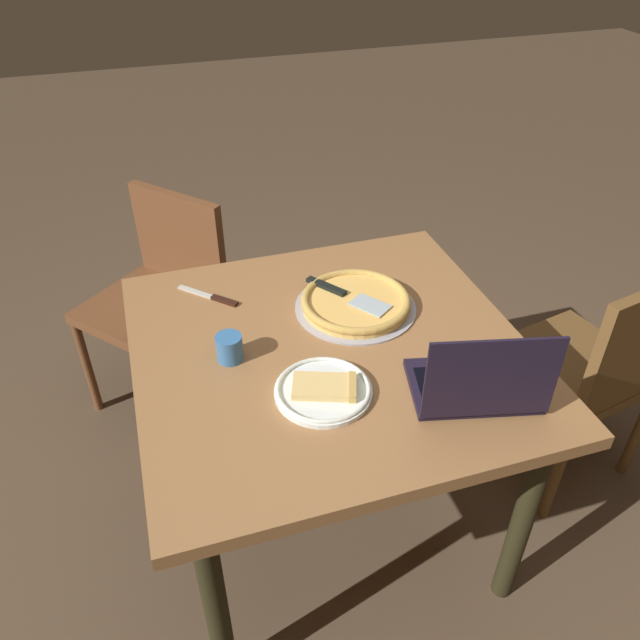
% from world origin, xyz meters
% --- Properties ---
extents(ground_plane, '(12.00, 12.00, 0.00)m').
position_xyz_m(ground_plane, '(0.00, 0.00, 0.00)').
color(ground_plane, brown).
extents(dining_table, '(1.07, 1.04, 0.76)m').
position_xyz_m(dining_table, '(0.00, 0.00, 0.66)').
color(dining_table, '#94653B').
rests_on(dining_table, ground_plane).
extents(laptop, '(0.36, 0.29, 0.25)m').
position_xyz_m(laptop, '(0.28, -0.31, 0.81)').
color(laptop, black).
rests_on(laptop, dining_table).
extents(pizza_plate, '(0.25, 0.25, 0.04)m').
position_xyz_m(pizza_plate, '(-0.07, -0.18, 0.77)').
color(pizza_plate, white).
rests_on(pizza_plate, dining_table).
extents(pizza_tray, '(0.36, 0.36, 0.04)m').
position_xyz_m(pizza_tray, '(0.13, 0.15, 0.78)').
color(pizza_tray, '#A3A3AE').
rests_on(pizza_tray, dining_table).
extents(table_knife, '(0.17, 0.17, 0.01)m').
position_xyz_m(table_knife, '(-0.27, 0.33, 0.76)').
color(table_knife, beige).
rests_on(table_knife, dining_table).
extents(drink_cup, '(0.07, 0.07, 0.08)m').
position_xyz_m(drink_cup, '(-0.27, 0.03, 0.79)').
color(drink_cup, teal).
rests_on(drink_cup, dining_table).
extents(chair_near, '(0.62, 0.62, 0.85)m').
position_xyz_m(chair_near, '(-0.41, 0.81, 0.51)').
color(chair_near, brown).
rests_on(chair_near, ground_plane).
extents(chair_far, '(0.51, 0.51, 0.90)m').
position_xyz_m(chair_far, '(0.89, -0.07, 0.52)').
color(chair_far, brown).
rests_on(chair_far, ground_plane).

